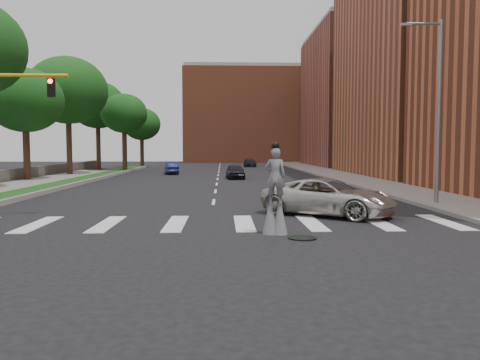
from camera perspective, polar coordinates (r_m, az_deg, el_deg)
ground_plane at (r=16.78m, az=-3.77°, el=-5.88°), size 160.00×160.00×0.00m
grass_median at (r=38.54m, az=-20.22°, el=-0.34°), size 2.00×60.00×0.25m
median_curb at (r=38.22m, az=-18.73°, el=-0.32°), size 0.20×60.00×0.28m
sidewalk_right at (r=43.31m, az=14.00°, el=0.19°), size 5.00×90.00×0.18m
stone_wall at (r=42.37m, az=-26.48°, el=0.43°), size 0.50×56.00×1.10m
manhole at (r=15.01m, az=7.62°, el=-7.01°), size 0.90×0.90×0.04m
building_mid at (r=52.06m, az=23.04°, el=13.78°), size 16.00×22.00×24.00m
building_far at (r=74.07m, az=15.00°, el=9.38°), size 16.00×22.00×20.00m
building_backdrop at (r=94.88m, az=1.24°, el=7.70°), size 26.00×14.00×18.00m
streetlight at (r=24.89m, az=22.89°, el=8.34°), size 2.05×0.20×9.00m
stilt_performer at (r=15.49m, az=4.30°, el=-2.04°), size 0.83×0.58×3.06m
suv_crossing at (r=20.13m, az=10.75°, el=-2.06°), size 6.06×5.30×1.55m
car_near at (r=42.97m, az=-0.59°, el=1.06°), size 1.83×4.04×1.34m
car_mid at (r=50.78m, az=-8.35°, el=1.40°), size 1.98×3.89×1.22m
car_far at (r=69.28m, az=1.20°, el=2.12°), size 1.80×4.21×1.21m
tree_3 at (r=43.45m, az=-24.74°, el=8.79°), size 6.29×6.29×9.49m
tree_4 at (r=50.90m, az=-20.25°, el=10.19°), size 7.91×7.91×11.97m
tree_5 at (r=62.53m, az=-16.97°, el=8.72°), size 6.98×6.98×11.21m
tree_6 at (r=56.59m, az=-13.96°, el=7.84°), size 5.38×5.38×9.12m
tree_7 at (r=69.98m, az=-11.90°, el=6.66°), size 5.51×5.51×8.61m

